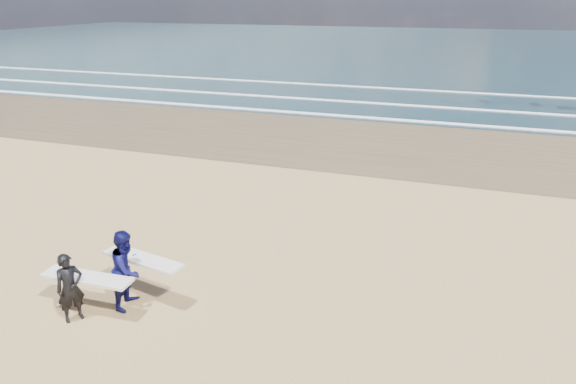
% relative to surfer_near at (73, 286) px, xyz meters
% --- Properties ---
extents(ocean, '(220.00, 100.00, 0.02)m').
position_rel_surfer_near_xyz_m(ocean, '(19.76, 72.10, -0.85)').
color(ocean, '#182E36').
rests_on(ocean, ground).
extents(surfer_near, '(2.22, 1.02, 1.67)m').
position_rel_surfer_near_xyz_m(surfer_near, '(0.00, 0.00, 0.00)').
color(surfer_near, black).
rests_on(surfer_near, ground).
extents(surfer_far, '(2.26, 1.31, 1.95)m').
position_rel_surfer_near_xyz_m(surfer_far, '(0.85, 0.93, 0.13)').
color(surfer_far, '#0B0C42').
rests_on(surfer_far, ground).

